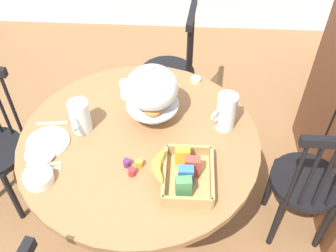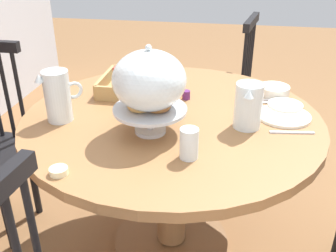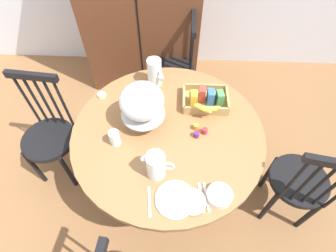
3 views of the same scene
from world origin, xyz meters
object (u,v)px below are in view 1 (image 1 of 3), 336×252
(dining_table, at_px, (141,163))
(cereal_basket, at_px, (184,173))
(windsor_chair_by_cabinet, at_px, (171,74))
(windsor_chair_near_window, at_px, (307,185))
(orange_juice_pitcher, at_px, (226,113))
(milk_pitcher, at_px, (80,117))
(china_plate_small, at_px, (40,154))
(butter_dish, at_px, (196,79))
(cereal_bowl, at_px, (38,178))
(china_plate_large, at_px, (48,142))
(pastry_stand_with_dome, at_px, (152,89))
(drinking_glass, at_px, (126,89))

(dining_table, height_order, cereal_basket, cereal_basket)
(windsor_chair_by_cabinet, bearing_deg, windsor_chair_near_window, 40.35)
(orange_juice_pitcher, xyz_separation_m, milk_pitcher, (0.06, -0.75, -0.01))
(milk_pitcher, height_order, cereal_basket, milk_pitcher)
(windsor_chair_by_cabinet, distance_m, milk_pitcher, 1.03)
(china_plate_small, relative_size, butter_dish, 2.50)
(orange_juice_pitcher, distance_m, china_plate_small, 0.96)
(dining_table, distance_m, cereal_basket, 0.43)
(dining_table, relative_size, cereal_bowl, 8.93)
(orange_juice_pitcher, distance_m, china_plate_large, 0.92)
(pastry_stand_with_dome, bearing_deg, windsor_chair_by_cabinet, 175.65)
(orange_juice_pitcher, xyz_separation_m, cereal_bowl, (0.41, -0.88, -0.07))
(windsor_chair_near_window, relative_size, cereal_bowl, 6.96)
(dining_table, xyz_separation_m, butter_dish, (-0.49, 0.29, 0.21))
(orange_juice_pitcher, bearing_deg, windsor_chair_by_cabinet, -157.90)
(dining_table, distance_m, pastry_stand_with_dome, 0.44)
(milk_pitcher, height_order, china_plate_small, milk_pitcher)
(windsor_chair_near_window, distance_m, pastry_stand_with_dome, 1.01)
(orange_juice_pitcher, relative_size, drinking_glass, 1.90)
(dining_table, bearing_deg, china_plate_small, -72.70)
(cereal_bowl, distance_m, butter_dish, 1.07)
(cereal_bowl, bearing_deg, drinking_glass, 151.88)
(butter_dish, bearing_deg, china_plate_large, -53.96)
(cereal_basket, bearing_deg, windsor_chair_near_window, 107.56)
(windsor_chair_by_cabinet, relative_size, cereal_bowl, 6.96)
(dining_table, bearing_deg, milk_pitcher, -99.80)
(pastry_stand_with_dome, distance_m, milk_pitcher, 0.40)
(windsor_chair_near_window, relative_size, china_plate_large, 4.43)
(cereal_bowl, xyz_separation_m, butter_dish, (-0.78, 0.73, -0.01))
(windsor_chair_near_window, xyz_separation_m, butter_dish, (-0.52, -0.63, 0.30))
(china_plate_large, bearing_deg, pastry_stand_with_dome, 112.74)
(orange_juice_pitcher, relative_size, cereal_bowl, 1.49)
(cereal_basket, height_order, butter_dish, cereal_basket)
(milk_pitcher, bearing_deg, drinking_glass, 143.54)
(cereal_bowl, xyz_separation_m, drinking_glass, (-0.62, 0.33, 0.03))
(pastry_stand_with_dome, height_order, milk_pitcher, pastry_stand_with_dome)
(windsor_chair_by_cabinet, distance_m, china_plate_large, 1.17)
(orange_juice_pitcher, relative_size, china_plate_small, 1.39)
(orange_juice_pitcher, distance_m, cereal_bowl, 0.97)
(orange_juice_pitcher, bearing_deg, dining_table, -75.39)
(cereal_basket, xyz_separation_m, china_plate_small, (-0.10, -0.71, -0.03))
(dining_table, distance_m, orange_juice_pitcher, 0.55)
(china_plate_large, bearing_deg, windsor_chair_near_window, 91.05)
(windsor_chair_near_window, bearing_deg, drinking_glass, -108.90)
(china_plate_large, xyz_separation_m, china_plate_small, (0.09, -0.01, 0.01))
(pastry_stand_with_dome, bearing_deg, china_plate_large, -67.26)
(windsor_chair_by_cabinet, bearing_deg, cereal_basket, 5.97)
(dining_table, xyz_separation_m, milk_pitcher, (-0.05, -0.31, 0.29))
(milk_pitcher, height_order, cereal_bowl, milk_pitcher)
(windsor_chair_by_cabinet, relative_size, drinking_glass, 8.86)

